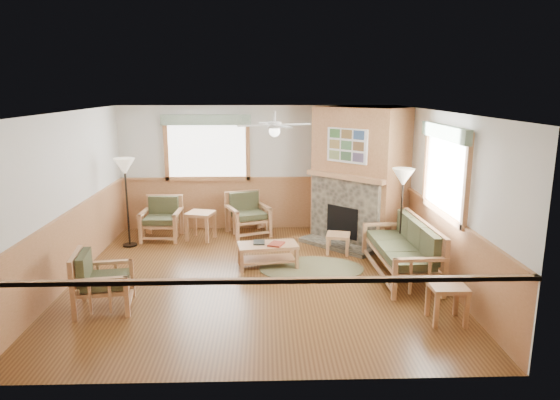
{
  "coord_description": "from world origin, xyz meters",
  "views": [
    {
      "loc": [
        0.13,
        -7.79,
        3.07
      ],
      "look_at": [
        0.4,
        0.7,
        1.15
      ],
      "focal_mm": 32.0,
      "sensor_mm": 36.0,
      "label": 1
    }
  ],
  "objects_px": {
    "armchair_left": "(103,280)",
    "armchair_back_left": "(161,219)",
    "sofa": "(401,249)",
    "armchair_back_right": "(248,214)",
    "end_table_sofa": "(447,303)",
    "end_table_chairs": "(201,226)",
    "floor_lamp_right": "(401,216)",
    "coffee_table": "(268,255)",
    "floor_lamp_left": "(127,203)",
    "footstool": "(338,243)"
  },
  "relations": [
    {
      "from": "floor_lamp_right",
      "to": "armchair_back_right",
      "type": "bearing_deg",
      "value": 147.46
    },
    {
      "from": "armchair_back_right",
      "to": "end_table_sofa",
      "type": "distance_m",
      "value": 4.99
    },
    {
      "from": "sofa",
      "to": "armchair_left",
      "type": "bearing_deg",
      "value": -77.71
    },
    {
      "from": "armchair_back_left",
      "to": "footstool",
      "type": "xyz_separation_m",
      "value": [
        3.51,
        -1.02,
        -0.24
      ]
    },
    {
      "from": "armchair_left",
      "to": "end_table_sofa",
      "type": "distance_m",
      "value": 4.73
    },
    {
      "from": "armchair_left",
      "to": "sofa",
      "type": "bearing_deg",
      "value": -84.61
    },
    {
      "from": "sofa",
      "to": "armchair_left",
      "type": "height_order",
      "value": "sofa"
    },
    {
      "from": "armchair_back_right",
      "to": "sofa",
      "type": "bearing_deg",
      "value": -64.64
    },
    {
      "from": "end_table_chairs",
      "to": "floor_lamp_left",
      "type": "height_order",
      "value": "floor_lamp_left"
    },
    {
      "from": "sofa",
      "to": "footstool",
      "type": "xyz_separation_m",
      "value": [
        -0.86,
        1.18,
        -0.27
      ]
    },
    {
      "from": "floor_lamp_left",
      "to": "floor_lamp_right",
      "type": "xyz_separation_m",
      "value": [
        5.1,
        -1.06,
        -0.03
      ]
    },
    {
      "from": "end_table_chairs",
      "to": "footstool",
      "type": "relative_size",
      "value": 1.34
    },
    {
      "from": "end_table_chairs",
      "to": "end_table_sofa",
      "type": "relative_size",
      "value": 1.11
    },
    {
      "from": "coffee_table",
      "to": "floor_lamp_right",
      "type": "xyz_separation_m",
      "value": [
        2.37,
        0.19,
        0.65
      ]
    },
    {
      "from": "sofa",
      "to": "armchair_back_right",
      "type": "bearing_deg",
      "value": -135.17
    },
    {
      "from": "floor_lamp_right",
      "to": "end_table_chairs",
      "type": "bearing_deg",
      "value": 158.82
    },
    {
      "from": "end_table_chairs",
      "to": "floor_lamp_right",
      "type": "relative_size",
      "value": 0.34
    },
    {
      "from": "coffee_table",
      "to": "end_table_sofa",
      "type": "bearing_deg",
      "value": -50.92
    },
    {
      "from": "coffee_table",
      "to": "end_table_sofa",
      "type": "relative_size",
      "value": 1.96
    },
    {
      "from": "end_table_sofa",
      "to": "armchair_left",
      "type": "bearing_deg",
      "value": 173.22
    },
    {
      "from": "sofa",
      "to": "armchair_back_left",
      "type": "bearing_deg",
      "value": -118.49
    },
    {
      "from": "armchair_left",
      "to": "coffee_table",
      "type": "height_order",
      "value": "armchair_left"
    },
    {
      "from": "armchair_back_right",
      "to": "end_table_chairs",
      "type": "xyz_separation_m",
      "value": [
        -0.96,
        -0.32,
        -0.15
      ]
    },
    {
      "from": "armchair_back_right",
      "to": "coffee_table",
      "type": "bearing_deg",
      "value": -99.73
    },
    {
      "from": "armchair_back_right",
      "to": "footstool",
      "type": "height_order",
      "value": "armchair_back_right"
    },
    {
      "from": "armchair_back_right",
      "to": "end_table_sofa",
      "type": "xyz_separation_m",
      "value": [
        2.77,
        -4.15,
        -0.18
      ]
    },
    {
      "from": "armchair_left",
      "to": "armchair_back_left",
      "type": "bearing_deg",
      "value": -11.19
    },
    {
      "from": "end_table_sofa",
      "to": "floor_lamp_left",
      "type": "relative_size",
      "value": 0.3
    },
    {
      "from": "footstool",
      "to": "sofa",
      "type": "bearing_deg",
      "value": -53.8
    },
    {
      "from": "armchair_back_right",
      "to": "floor_lamp_right",
      "type": "relative_size",
      "value": 0.52
    },
    {
      "from": "sofa",
      "to": "end_table_sofa",
      "type": "height_order",
      "value": "sofa"
    },
    {
      "from": "floor_lamp_right",
      "to": "coffee_table",
      "type": "bearing_deg",
      "value": -175.32
    },
    {
      "from": "end_table_sofa",
      "to": "footstool",
      "type": "height_order",
      "value": "end_table_sofa"
    },
    {
      "from": "coffee_table",
      "to": "end_table_chairs",
      "type": "relative_size",
      "value": 1.76
    },
    {
      "from": "coffee_table",
      "to": "floor_lamp_left",
      "type": "bearing_deg",
      "value": 147.0
    },
    {
      "from": "end_table_chairs",
      "to": "armchair_back_right",
      "type": "bearing_deg",
      "value": 18.4
    },
    {
      "from": "armchair_back_left",
      "to": "footstool",
      "type": "height_order",
      "value": "armchair_back_left"
    },
    {
      "from": "footstool",
      "to": "floor_lamp_right",
      "type": "distance_m",
      "value": 1.33
    },
    {
      "from": "coffee_table",
      "to": "floor_lamp_right",
      "type": "distance_m",
      "value": 2.47
    },
    {
      "from": "armchair_back_right",
      "to": "armchair_left",
      "type": "height_order",
      "value": "armchair_back_right"
    },
    {
      "from": "floor_lamp_left",
      "to": "armchair_back_left",
      "type": "bearing_deg",
      "value": 39.3
    },
    {
      "from": "armchair_left",
      "to": "floor_lamp_right",
      "type": "bearing_deg",
      "value": -77.52
    },
    {
      "from": "sofa",
      "to": "floor_lamp_right",
      "type": "height_order",
      "value": "floor_lamp_right"
    },
    {
      "from": "armchair_back_right",
      "to": "armchair_back_left",
      "type": "bearing_deg",
      "value": 166.87
    },
    {
      "from": "armchair_left",
      "to": "coffee_table",
      "type": "bearing_deg",
      "value": -63.72
    },
    {
      "from": "end_table_chairs",
      "to": "armchair_left",
      "type": "bearing_deg",
      "value": -106.32
    },
    {
      "from": "coffee_table",
      "to": "floor_lamp_left",
      "type": "xyz_separation_m",
      "value": [
        -2.73,
        1.26,
        0.68
      ]
    },
    {
      "from": "armchair_left",
      "to": "end_table_chairs",
      "type": "distance_m",
      "value": 3.41
    },
    {
      "from": "sofa",
      "to": "floor_lamp_right",
      "type": "bearing_deg",
      "value": 163.92
    },
    {
      "from": "armchair_back_right",
      "to": "footstool",
      "type": "distance_m",
      "value": 2.17
    }
  ]
}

